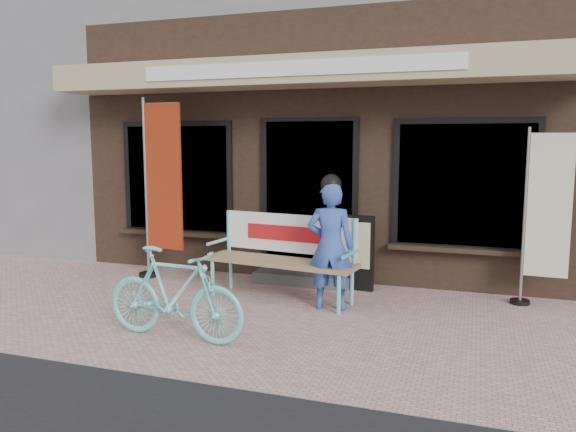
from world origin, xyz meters
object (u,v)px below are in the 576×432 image
(bench, at_px, (284,250))
(nobori_red, at_px, (161,186))
(person, at_px, (330,244))
(nobori_cream, at_px, (544,215))
(bicycle, at_px, (174,294))
(menu_stand, at_px, (355,252))

(bench, xyz_separation_m, nobori_red, (-1.91, 0.40, 0.68))
(person, bearing_deg, nobori_cream, 14.72)
(person, bearing_deg, nobori_red, 159.18)
(person, distance_m, nobori_red, 2.68)
(nobori_red, bearing_deg, bench, -6.08)
(bicycle, height_order, nobori_red, nobori_red)
(bicycle, distance_m, menu_stand, 2.65)
(bicycle, relative_size, nobori_red, 0.60)
(person, xyz_separation_m, nobori_red, (-2.55, 0.65, 0.53))
(person, bearing_deg, bench, 152.21)
(person, height_order, nobori_cream, nobori_cream)
(nobori_red, relative_size, menu_stand, 2.58)
(person, xyz_separation_m, bicycle, (-1.16, -1.44, -0.31))
(nobori_red, bearing_deg, person, -8.52)
(person, distance_m, menu_stand, 0.94)
(bench, distance_m, nobori_red, 2.07)
(bench, relative_size, nobori_cream, 0.93)
(bicycle, distance_m, nobori_cream, 4.19)
(bicycle, bearing_deg, nobori_cream, -52.51)
(bench, height_order, menu_stand, bench)
(nobori_red, xyz_separation_m, menu_stand, (2.64, 0.25, -0.79))
(bicycle, bearing_deg, bench, -13.99)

